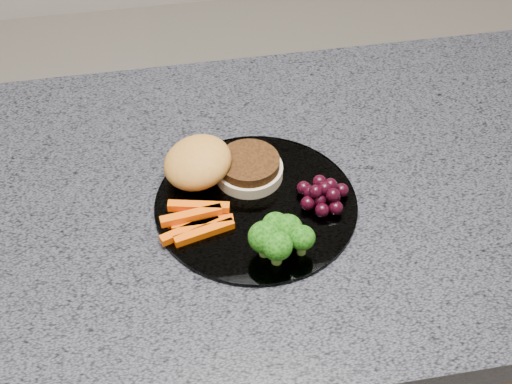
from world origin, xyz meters
TOP-DOWN VIEW (x-y plane):
  - countertop at (0.00, 0.00)m, footprint 1.20×0.60m
  - plate at (0.10, -0.03)m, footprint 0.26×0.26m
  - burger at (0.06, 0.03)m, footprint 0.16×0.10m
  - carrot_sticks at (0.02, -0.05)m, footprint 0.09×0.06m
  - broccoli at (0.12, -0.11)m, footprint 0.08×0.07m
  - grape_bunch at (0.19, -0.04)m, footprint 0.07×0.06m

SIDE VIEW (x-z plane):
  - countertop at x=0.00m, z-range 0.86..0.90m
  - plate at x=0.10m, z-range 0.90..0.91m
  - carrot_sticks at x=0.02m, z-range 0.90..0.92m
  - grape_bunch at x=0.19m, z-range 0.90..0.94m
  - burger at x=0.06m, z-range 0.90..0.95m
  - broccoli at x=0.12m, z-range 0.91..0.96m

